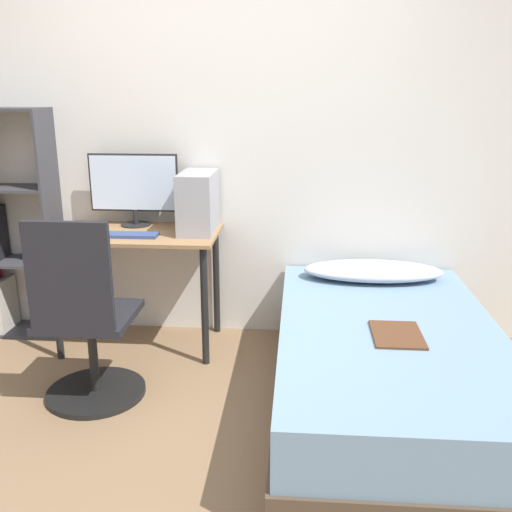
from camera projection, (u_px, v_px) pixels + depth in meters
The scene contains 11 objects.
ground_plane at pixel (185, 459), 2.63m from camera, with size 14.00×14.00×0.00m, color #846647.
wall_back at pixel (224, 151), 3.74m from camera, with size 8.00×0.05×2.50m.
desk at pixel (138, 251), 3.64m from camera, with size 1.03×0.59×0.77m.
office_chair at pixel (86, 333), 3.01m from camera, with size 0.54×0.54×1.04m.
bed at pixel (386, 369), 2.97m from camera, with size 1.15×2.00×0.48m.
pillow at pixel (373, 271), 3.59m from camera, with size 0.87×0.36×0.11m.
magazine at pixel (397, 335), 2.78m from camera, with size 0.24×0.32×0.01m.
monitor at pixel (134, 186), 3.71m from camera, with size 0.59×0.20×0.47m.
keyboard at pixel (127, 235), 3.49m from camera, with size 0.38×0.12×0.02m.
pc_tower at pixel (198, 202), 3.58m from camera, with size 0.21×0.42×0.37m.
phone at pixel (68, 231), 3.61m from camera, with size 0.07×0.14×0.01m.
Camera 1 is at (0.50, -2.22, 1.64)m, focal length 40.00 mm.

